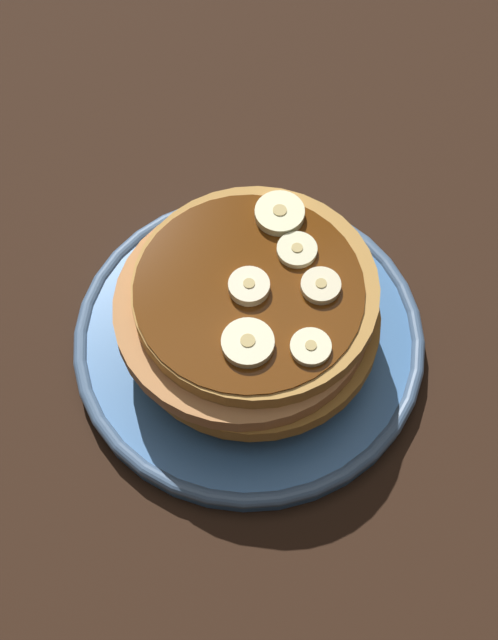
{
  "coord_description": "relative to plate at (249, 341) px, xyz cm",
  "views": [
    {
      "loc": [
        -18.3,
        -29.2,
        65.84
      ],
      "look_at": [
        0.0,
        0.0,
        4.2
      ],
      "focal_mm": 54.96,
      "sensor_mm": 36.0,
      "label": 1
    }
  ],
  "objects": [
    {
      "name": "ground_plane",
      "position": [
        0.0,
        0.0,
        -2.51
      ],
      "size": [
        140.0,
        140.0,
        3.0
      ],
      "primitive_type": "cube",
      "color": "black"
    },
    {
      "name": "plate",
      "position": [
        0.0,
        0.0,
        0.0
      ],
      "size": [
        26.29,
        26.29,
        1.87
      ],
      "color": "#3F72B2",
      "rests_on": "ground_plane"
    },
    {
      "name": "pancake_stack",
      "position": [
        -0.1,
        -0.01,
        4.1
      ],
      "size": [
        18.7,
        19.12,
        7.0
      ],
      "color": "#995E35",
      "rests_on": "plate"
    },
    {
      "name": "banana_slice_0",
      "position": [
        0.14,
        0.16,
        7.83
      ],
      "size": [
        2.85,
        2.85,
        0.94
      ],
      "color": "#F4E7BE",
      "rests_on": "pancake_stack"
    },
    {
      "name": "banana_slice_1",
      "position": [
        -2.37,
        -3.63,
        7.78
      ],
      "size": [
        3.54,
        3.54,
        0.84
      ],
      "color": "#F6F0C2",
      "rests_on": "pancake_stack"
    },
    {
      "name": "banana_slice_2",
      "position": [
        1.0,
        -6.06,
        7.7
      ],
      "size": [
        2.75,
        2.75,
        0.68
      ],
      "color": "#F7F1C1",
      "rests_on": "pancake_stack"
    },
    {
      "name": "banana_slice_3",
      "position": [
        4.2,
        -2.52,
        7.76
      ],
      "size": [
        2.76,
        2.76,
        0.79
      ],
      "color": "beige",
      "rests_on": "pancake_stack"
    },
    {
      "name": "banana_slice_4",
      "position": [
        5.06,
        3.98,
        7.82
      ],
      "size": [
        3.57,
        3.57,
        0.93
      ],
      "color": "#F0EFB9",
      "rests_on": "pancake_stack"
    },
    {
      "name": "banana_slice_5",
      "position": [
        4.44,
        0.8,
        7.71
      ],
      "size": [
        2.84,
        2.84,
        0.71
      ],
      "color": "beige",
      "rests_on": "pancake_stack"
    }
  ]
}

